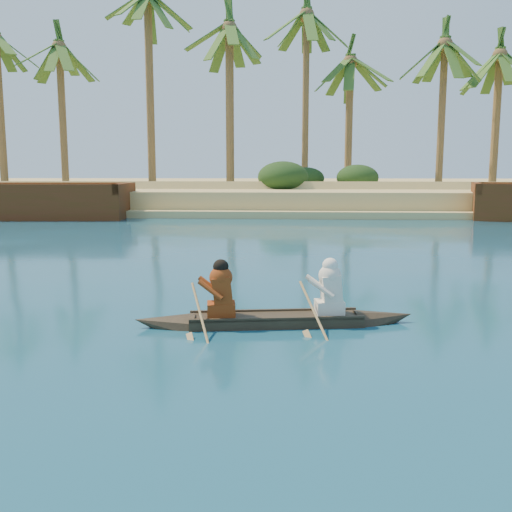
# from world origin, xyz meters

# --- Properties ---
(sandy_embankment) EXTENTS (150.00, 51.00, 1.50)m
(sandy_embankment) POSITION_xyz_m (0.00, 46.89, 0.53)
(sandy_embankment) COLOR tan
(sandy_embankment) RESTS_ON ground
(palm_grove) EXTENTS (110.00, 14.00, 16.00)m
(palm_grove) POSITION_xyz_m (0.00, 35.00, 8.00)
(palm_grove) COLOR #336021
(palm_grove) RESTS_ON ground
(shrub_cluster) EXTENTS (100.00, 6.00, 2.40)m
(shrub_cluster) POSITION_xyz_m (0.00, 31.50, 1.20)
(shrub_cluster) COLOR black
(shrub_cluster) RESTS_ON ground
(canoe) EXTENTS (4.52, 1.23, 1.24)m
(canoe) POSITION_xyz_m (-8.00, 2.16, 0.24)
(canoe) COLOR #33291C
(canoe) RESTS_ON ground
(barge_left) EXTENTS (12.86, 5.13, 2.10)m
(barge_left) POSITION_xyz_m (-22.59, 22.00, 0.73)
(barge_left) COLOR #5D2614
(barge_left) RESTS_ON ground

